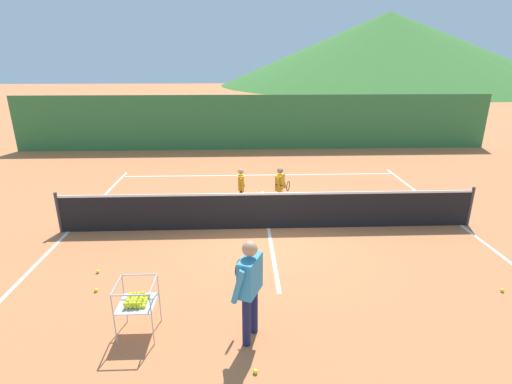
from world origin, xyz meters
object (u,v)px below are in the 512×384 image
at_px(tennis_ball_0, 98,272).
at_px(tennis_ball_2, 96,290).
at_px(instructor, 250,282).
at_px(ball_cart, 136,301).
at_px(tennis_net, 269,210).
at_px(tennis_ball_4, 255,371).
at_px(student_0, 241,185).
at_px(tennis_ball_3, 502,290).
at_px(student_1, 280,185).

bearing_deg(tennis_ball_0, tennis_ball_2, -73.54).
height_order(instructor, ball_cart, instructor).
bearing_deg(tennis_net, tennis_ball_4, -96.19).
distance_m(instructor, student_0, 5.56).
relative_size(instructor, ball_cart, 1.87).
bearing_deg(ball_cart, tennis_ball_4, -26.84).
height_order(student_0, ball_cart, student_0).
xyz_separation_m(instructor, tennis_ball_0, (-3.06, 2.03, -0.97)).
relative_size(tennis_ball_2, tennis_ball_3, 1.00).
bearing_deg(tennis_ball_3, ball_cart, -172.41).
height_order(ball_cart, tennis_ball_2, ball_cart).
bearing_deg(student_0, tennis_ball_0, -130.00).
bearing_deg(tennis_ball_2, tennis_ball_3, -2.36).
height_order(ball_cart, tennis_ball_3, ball_cart).
relative_size(ball_cart, tennis_ball_4, 13.22).
bearing_deg(tennis_ball_4, student_0, 91.53).
xyz_separation_m(tennis_ball_0, tennis_ball_4, (3.12, -2.77, 0.00)).
height_order(instructor, student_0, instructor).
distance_m(instructor, tennis_ball_3, 4.98).
distance_m(tennis_net, tennis_ball_3, 5.19).
height_order(tennis_ball_2, tennis_ball_3, same).
bearing_deg(tennis_ball_4, tennis_net, 83.81).
height_order(ball_cart, tennis_ball_0, ball_cart).
bearing_deg(ball_cart, student_0, 72.93).
bearing_deg(tennis_ball_2, tennis_ball_0, 106.46).
relative_size(tennis_net, tennis_ball_3, 155.20).
height_order(instructor, student_1, instructor).
bearing_deg(tennis_ball_4, tennis_ball_3, 20.80).
bearing_deg(tennis_ball_4, tennis_ball_0, 138.32).
height_order(instructor, tennis_ball_0, instructor).
bearing_deg(instructor, ball_cart, 174.21).
relative_size(tennis_ball_0, tennis_ball_4, 1.00).
bearing_deg(instructor, student_1, 79.40).
bearing_deg(tennis_ball_0, instructor, -33.62).
xyz_separation_m(student_1, tennis_ball_4, (-0.94, -6.07, -0.73)).
bearing_deg(instructor, tennis_net, 81.90).
height_order(student_0, student_1, student_1).
distance_m(instructor, ball_cart, 1.81).
bearing_deg(tennis_net, student_0, 115.16).
xyz_separation_m(instructor, ball_cart, (-1.76, 0.18, -0.41)).
bearing_deg(tennis_ball_0, student_0, 50.00).
xyz_separation_m(tennis_ball_3, tennis_ball_4, (-4.71, -1.79, 0.00)).
distance_m(tennis_ball_0, tennis_ball_4, 4.17).
xyz_separation_m(tennis_net, tennis_ball_2, (-3.44, -2.72, -0.47)).
bearing_deg(student_0, student_1, -11.34).
bearing_deg(tennis_ball_0, tennis_ball_3, -7.18).
xyz_separation_m(tennis_net, tennis_ball_0, (-3.64, -2.04, -0.47)).
height_order(student_1, tennis_ball_4, student_1).
bearing_deg(tennis_ball_3, instructor, -167.60).
xyz_separation_m(ball_cart, tennis_ball_0, (-1.30, 1.86, -0.56)).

